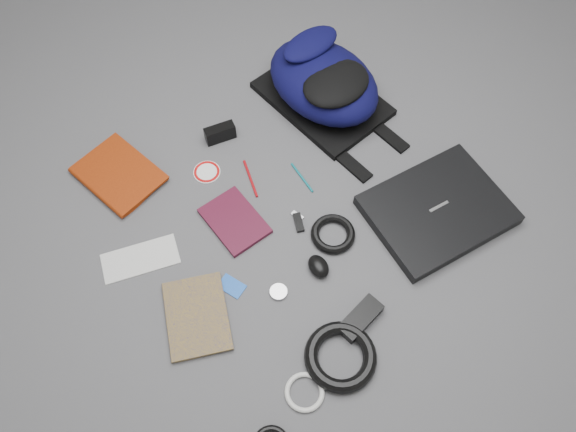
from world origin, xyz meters
TOP-DOWN VIEW (x-y plane):
  - ground at (0.00, 0.00)m, footprint 4.00×4.00m
  - backpack at (0.36, 0.31)m, footprint 0.36×0.49m
  - laptop at (0.38, -0.24)m, footprint 0.43×0.35m
  - textbook_red at (-0.44, 0.41)m, footprint 0.25×0.30m
  - comic_book at (-0.46, -0.08)m, footprint 0.24×0.27m
  - envelope at (-0.43, 0.14)m, footprint 0.24×0.16m
  - dvd_case at (-0.14, 0.08)m, footprint 0.15×0.20m
  - compact_camera at (-0.00, 0.38)m, footprint 0.10×0.06m
  - sticker_disc at (-0.11, 0.29)m, footprint 0.11×0.11m
  - pen_teal at (0.12, 0.10)m, footprint 0.02×0.12m
  - pen_red at (-0.01, 0.19)m, footprint 0.05×0.14m
  - id_badge at (-0.26, -0.09)m, footprint 0.07×0.09m
  - usb_black at (0.02, -0.03)m, footprint 0.05×0.07m
  - usb_silver at (0.03, -0.01)m, footprint 0.03×0.04m
  - mouse at (-0.02, -0.18)m, footprint 0.06×0.08m
  - headphone_left at (-0.33, -0.07)m, footprint 0.07×0.07m
  - headphone_right at (-0.16, -0.18)m, footprint 0.06×0.06m
  - cable_coil at (0.08, -0.12)m, footprint 0.17×0.17m
  - power_brick at (-0.02, -0.37)m, footprint 0.14×0.08m
  - power_cord_coil at (-0.13, -0.42)m, footprint 0.22×0.22m
  - white_cable_coil at (-0.26, -0.44)m, footprint 0.12×0.12m

SIDE VIEW (x-z plane):
  - ground at x=0.00m, z-range 0.00..0.00m
  - sticker_disc at x=-0.11m, z-range 0.00..0.00m
  - id_badge at x=-0.26m, z-range 0.00..0.00m
  - envelope at x=-0.43m, z-range 0.00..0.00m
  - pen_teal at x=0.12m, z-range 0.00..0.01m
  - usb_silver at x=0.03m, z-range 0.00..0.01m
  - pen_red at x=-0.01m, z-range 0.00..0.01m
  - usb_black at x=0.02m, z-range 0.00..0.01m
  - headphone_right at x=-0.16m, z-range 0.00..0.01m
  - headphone_left at x=-0.33m, z-range 0.00..0.01m
  - white_cable_coil at x=-0.26m, z-range 0.00..0.01m
  - dvd_case at x=-0.14m, z-range 0.00..0.02m
  - comic_book at x=-0.46m, z-range 0.00..0.02m
  - cable_coil at x=0.08m, z-range 0.00..0.03m
  - textbook_red at x=-0.44m, z-range 0.00..0.03m
  - power_brick at x=-0.02m, z-range 0.00..0.03m
  - power_cord_coil at x=-0.13m, z-range 0.00..0.04m
  - mouse at x=-0.02m, z-range 0.00..0.04m
  - laptop at x=0.38m, z-range 0.00..0.04m
  - compact_camera at x=0.00m, z-range 0.00..0.06m
  - backpack at x=0.36m, z-range 0.00..0.19m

